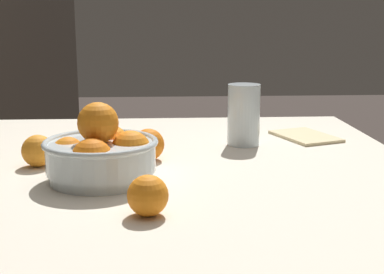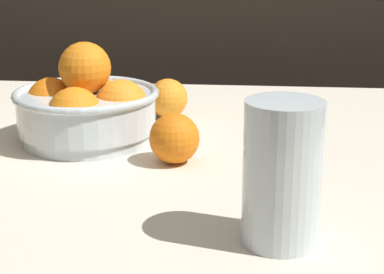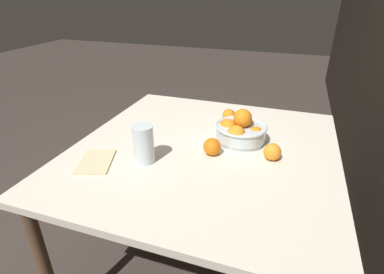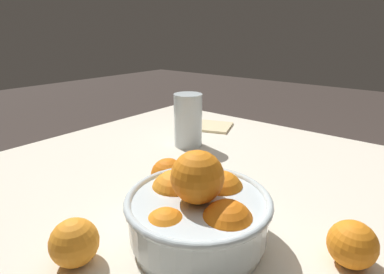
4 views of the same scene
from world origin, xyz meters
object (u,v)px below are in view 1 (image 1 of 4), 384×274
(orange_loose_front, at_px, (148,145))
(orange_loose_aside, at_px, (148,196))
(juice_glass, at_px, (244,117))
(fruit_bowl, at_px, (102,153))
(orange_loose_near_bowl, at_px, (38,151))

(orange_loose_front, relative_size, orange_loose_aside, 1.06)
(orange_loose_front, bearing_deg, juice_glass, -59.44)
(fruit_bowl, relative_size, orange_loose_near_bowl, 3.25)
(fruit_bowl, height_order, orange_loose_aside, fruit_bowl)
(fruit_bowl, relative_size, orange_loose_front, 3.14)
(orange_loose_aside, bearing_deg, orange_loose_near_bowl, 38.25)
(fruit_bowl, height_order, orange_loose_front, fruit_bowl)
(juice_glass, relative_size, orange_loose_aside, 2.26)
(juice_glass, relative_size, orange_loose_front, 2.13)
(juice_glass, distance_m, orange_loose_near_bowl, 0.52)
(orange_loose_near_bowl, xyz_separation_m, orange_loose_front, (0.04, -0.24, 0.00))
(juice_glass, bearing_deg, orange_loose_front, 120.56)
(fruit_bowl, height_order, juice_glass, fruit_bowl)
(orange_loose_near_bowl, bearing_deg, orange_loose_aside, -141.75)
(orange_loose_near_bowl, relative_size, orange_loose_front, 0.96)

